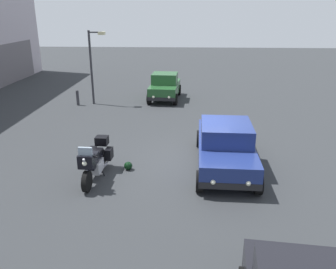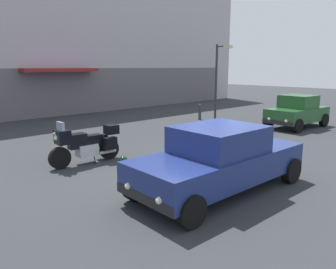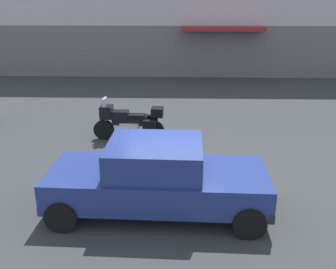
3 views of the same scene
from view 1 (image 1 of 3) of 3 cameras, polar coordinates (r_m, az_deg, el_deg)
The scene contains 7 objects.
ground_plane at distance 12.37m, azimuth 4.67°, elevation -4.36°, with size 80.00×80.00×0.00m, color #2D3033.
motorcycle at distance 11.11m, azimuth -11.91°, elevation -4.14°, with size 2.26×0.78×1.36m.
helmet at distance 11.70m, azimuth -6.56°, elevation -5.13°, with size 0.28×0.28×0.28m, color black.
car_sedan_far at distance 11.76m, azimuth 9.38°, elevation -1.73°, with size 4.62×2.03×1.56m.
car_compact_side at distance 20.75m, azimuth -0.52°, elevation 7.87°, with size 3.54×1.88×1.56m.
streetlamp_curbside at distance 19.82m, azimuth -12.12°, elevation 11.98°, with size 0.28×0.94×4.03m.
bollard_curbside at distance 20.13m, azimuth -14.62°, elevation 5.97°, with size 0.16×0.16×0.88m.
Camera 1 is at (-11.29, 0.41, 5.03)m, focal length 37.14 mm.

